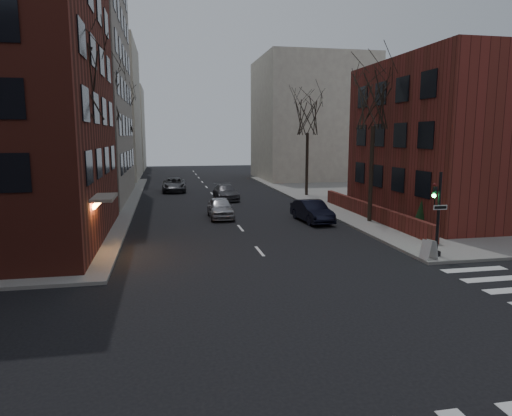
# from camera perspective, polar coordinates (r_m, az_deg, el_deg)

# --- Properties ---
(ground) EXTENTS (160.00, 160.00, 0.00)m
(ground) POSITION_cam_1_polar(r_m,az_deg,el_deg) (12.53, 12.34, -18.86)
(ground) COLOR black
(ground) RESTS_ON ground
(sidewalk_far_right) EXTENTS (44.00, 44.00, 0.15)m
(sidewalk_far_right) POSITION_cam_1_polar(r_m,az_deg,el_deg) (52.63, 28.50, 1.66)
(sidewalk_far_right) COLOR gray
(sidewalk_far_right) RESTS_ON ground
(building_left_tan) EXTENTS (18.00, 18.00, 28.00)m
(building_left_tan) POSITION_cam_1_polar(r_m,az_deg,el_deg) (46.54, -28.04, 18.13)
(building_left_tan) COLOR #9F9284
(building_left_tan) RESTS_ON ground
(building_right_brick) EXTENTS (12.00, 14.00, 11.00)m
(building_right_brick) POSITION_cam_1_polar(r_m,az_deg,el_deg) (35.95, 24.90, 7.69)
(building_right_brick) COLOR maroon
(building_right_brick) RESTS_ON ground
(low_wall_right) EXTENTS (0.35, 16.00, 1.00)m
(low_wall_right) POSITION_cam_1_polar(r_m,az_deg,el_deg) (32.66, 14.06, -0.36)
(low_wall_right) COLOR maroon
(low_wall_right) RESTS_ON sidewalk_far_right
(building_distant_la) EXTENTS (14.00, 16.00, 18.00)m
(building_distant_la) POSITION_cam_1_polar(r_m,az_deg,el_deg) (66.01, -20.75, 11.21)
(building_distant_la) COLOR beige
(building_distant_la) RESTS_ON ground
(building_distant_ra) EXTENTS (14.00, 14.00, 16.00)m
(building_distant_ra) POSITION_cam_1_polar(r_m,az_deg,el_deg) (63.26, 6.90, 10.93)
(building_distant_ra) COLOR beige
(building_distant_ra) RESTS_ON ground
(building_distant_lb) EXTENTS (10.00, 12.00, 14.00)m
(building_distant_lb) POSITION_cam_1_polar(r_m,az_deg,el_deg) (82.54, -17.37, 9.44)
(building_distant_lb) COLOR beige
(building_distant_lb) RESTS_ON ground
(traffic_signal) EXTENTS (0.76, 0.44, 4.00)m
(traffic_signal) POSITION_cam_1_polar(r_m,az_deg,el_deg) (23.18, 21.67, -1.34)
(traffic_signal) COLOR black
(traffic_signal) RESTS_ON sidewalk_far_right
(tree_left_a) EXTENTS (4.18, 4.18, 10.26)m
(tree_left_a) POSITION_cam_1_polar(r_m,az_deg,el_deg) (24.61, -21.77, 14.58)
(tree_left_a) COLOR #2D231C
(tree_left_a) RESTS_ON sidewalk_far_left
(tree_left_b) EXTENTS (4.40, 4.40, 10.80)m
(tree_left_b) POSITION_cam_1_polar(r_m,az_deg,el_deg) (36.48, -18.37, 13.44)
(tree_left_b) COLOR #2D231C
(tree_left_b) RESTS_ON sidewalk_far_left
(tree_left_c) EXTENTS (3.96, 3.96, 9.72)m
(tree_left_c) POSITION_cam_1_polar(r_m,az_deg,el_deg) (50.33, -16.38, 11.18)
(tree_left_c) COLOR #2D231C
(tree_left_c) RESTS_ON sidewalk_far_left
(tree_right_a) EXTENTS (3.96, 3.96, 9.72)m
(tree_right_a) POSITION_cam_1_polar(r_m,az_deg,el_deg) (31.21, 14.54, 12.80)
(tree_right_a) COLOR #2D231C
(tree_right_a) RESTS_ON sidewalk_far_right
(tree_right_b) EXTENTS (3.74, 3.74, 9.18)m
(tree_right_b) POSITION_cam_1_polar(r_m,az_deg,el_deg) (44.22, 6.49, 11.26)
(tree_right_b) COLOR #2D231C
(tree_right_b) RESTS_ON sidewalk_far_right
(streetlamp_near) EXTENTS (0.36, 0.36, 6.28)m
(streetlamp_near) POSITION_cam_1_polar(r_m,az_deg,el_deg) (32.34, -17.75, 5.79)
(streetlamp_near) COLOR black
(streetlamp_near) RESTS_ON sidewalk_far_left
(streetlamp_far) EXTENTS (0.36, 0.36, 6.28)m
(streetlamp_far) POSITION_cam_1_polar(r_m,az_deg,el_deg) (52.25, -15.35, 6.97)
(streetlamp_far) COLOR black
(streetlamp_far) RESTS_ON sidewalk_far_left
(parked_sedan) EXTENTS (1.94, 4.60, 1.48)m
(parked_sedan) POSITION_cam_1_polar(r_m,az_deg,el_deg) (31.28, 7.01, -0.40)
(parked_sedan) COLOR black
(parked_sedan) RESTS_ON ground
(car_lane_silver) EXTENTS (1.76, 4.28, 1.45)m
(car_lane_silver) POSITION_cam_1_polar(r_m,az_deg,el_deg) (32.71, -4.48, 0.04)
(car_lane_silver) COLOR #9D9DA2
(car_lane_silver) RESTS_ON ground
(car_lane_gray) EXTENTS (2.15, 4.90, 1.40)m
(car_lane_gray) POSITION_cam_1_polar(r_m,az_deg,el_deg) (41.90, -3.80, 1.99)
(car_lane_gray) COLOR #3E3E43
(car_lane_gray) RESTS_ON ground
(car_lane_far) EXTENTS (2.52, 5.24, 1.44)m
(car_lane_far) POSITION_cam_1_polar(r_m,az_deg,el_deg) (48.78, -10.20, 2.88)
(car_lane_far) COLOR #3A3A3E
(car_lane_far) RESTS_ON ground
(sandwich_board) EXTENTS (0.54, 0.65, 0.91)m
(sandwich_board) POSITION_cam_1_polar(r_m,az_deg,el_deg) (22.69, 20.80, -4.86)
(sandwich_board) COLOR silver
(sandwich_board) RESTS_ON sidewalk_far_right
(evergreen_shrub) EXTENTS (1.24, 1.24, 1.91)m
(evergreen_shrub) POSITION_cam_1_polar(r_m,az_deg,el_deg) (29.27, 19.96, -0.79)
(evergreen_shrub) COLOR black
(evergreen_shrub) RESTS_ON sidewalk_far_right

